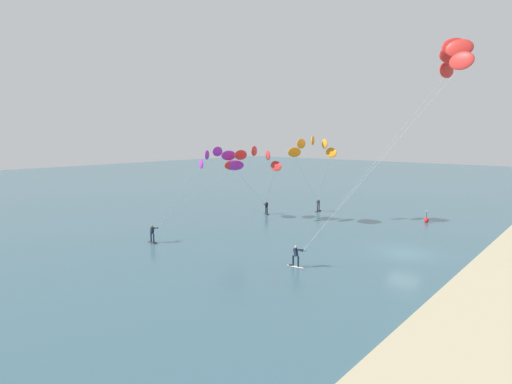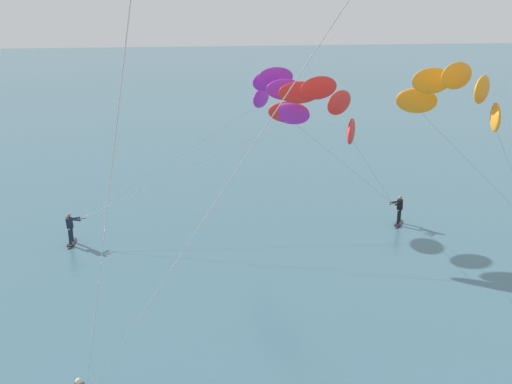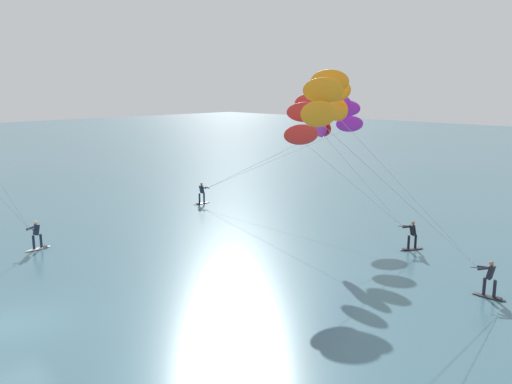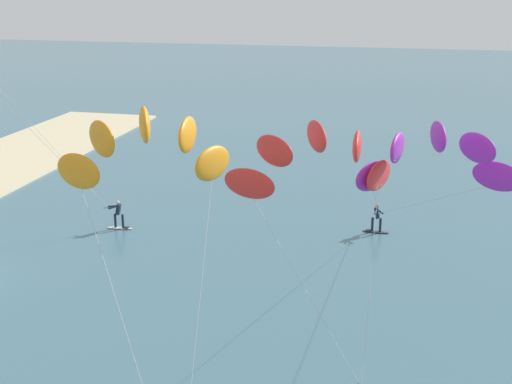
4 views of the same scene
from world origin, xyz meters
The scene contains 6 objects.
ground_plane centered at (0.00, 0.00, 0.00)m, with size 240.00×240.00×0.00m, color #426B7A.
kitesurfer_nearshore centered at (-4.30, -3.68, 14.40)m, with size 7.68×11.49×16.21m.
kitesurfer_mid_water centered at (5.63, 12.94, 8.33)m, with size 9.16×6.17×9.89m.
kitesurfer_far_out centered at (0.87, 17.48, 7.13)m, with size 8.01×6.59×8.73m.
kitesurfer_downwind centered at (-1.17, 21.56, 7.06)m, with size 12.66×6.45×8.62m.
marker_buoy centered at (13.98, 2.84, 0.30)m, with size 0.56×0.56×1.38m.
Camera 1 is at (-33.96, -12.41, 9.88)m, focal length 29.02 mm.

